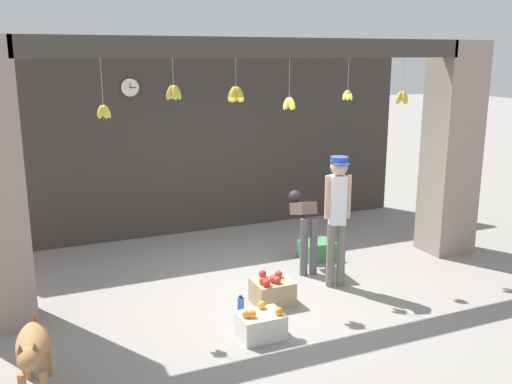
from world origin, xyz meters
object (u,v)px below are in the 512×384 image
at_px(shopkeeper, 337,210).
at_px(fruit_crate_oranges, 260,324).
at_px(dog, 33,348).
at_px(fruit_crate_apples, 272,291).
at_px(produce_box_green, 317,250).
at_px(water_bottle, 241,308).
at_px(wall_clock, 130,88).
at_px(worker_stooping, 304,222).

relative_size(shopkeeper, fruit_crate_oranges, 3.63).
height_order(dog, fruit_crate_apples, dog).
distance_m(fruit_crate_oranges, fruit_crate_apples, 0.88).
bearing_deg(dog, produce_box_green, 123.98).
xyz_separation_m(produce_box_green, water_bottle, (-1.80, -1.39, -0.01)).
height_order(fruit_crate_apples, wall_clock, wall_clock).
bearing_deg(shopkeeper, produce_box_green, -88.61).
bearing_deg(worker_stooping, fruit_crate_apples, -126.20).
bearing_deg(fruit_crate_apples, water_bottle, -156.88).
bearing_deg(dog, shopkeeper, 112.85).
relative_size(worker_stooping, water_bottle, 3.82).
height_order(dog, worker_stooping, worker_stooping).
relative_size(produce_box_green, water_bottle, 1.71).
xyz_separation_m(dog, produce_box_green, (4.08, 2.11, -0.33)).
bearing_deg(produce_box_green, wall_clock, 138.47).
xyz_separation_m(worker_stooping, wall_clock, (-1.90, 2.31, 1.79)).
bearing_deg(dog, fruit_crate_apples, 115.11).
bearing_deg(worker_stooping, shopkeeper, -72.96).
height_order(fruit_crate_apples, produce_box_green, fruit_crate_apples).
relative_size(shopkeeper, worker_stooping, 1.65).
height_order(dog, water_bottle, dog).
xyz_separation_m(dog, shopkeeper, (3.79, 1.10, 0.58)).
bearing_deg(fruit_crate_apples, produce_box_green, 42.28).
height_order(fruit_crate_oranges, water_bottle, fruit_crate_oranges).
bearing_deg(water_bottle, worker_stooping, 38.05).
distance_m(fruit_crate_oranges, water_bottle, 0.52).
distance_m(worker_stooping, produce_box_green, 0.75).
bearing_deg(fruit_crate_oranges, dog, -175.14).
distance_m(shopkeeper, produce_box_green, 1.39).
relative_size(fruit_crate_oranges, fruit_crate_apples, 1.02).
distance_m(worker_stooping, water_bottle, 1.89).
bearing_deg(worker_stooping, produce_box_green, 46.02).
relative_size(dog, worker_stooping, 0.97).
bearing_deg(water_bottle, shopkeeper, 14.38).
xyz_separation_m(shopkeeper, water_bottle, (-1.51, -0.39, -0.91)).
xyz_separation_m(shopkeeper, produce_box_green, (0.29, 1.01, -0.91)).
bearing_deg(fruit_crate_apples, wall_clock, 107.13).
xyz_separation_m(fruit_crate_oranges, produce_box_green, (1.78, 1.91, -0.02)).
bearing_deg(shopkeeper, fruit_crate_apples, 27.14).
height_order(dog, produce_box_green, dog).
relative_size(worker_stooping, wall_clock, 3.58).
relative_size(dog, wall_clock, 3.48).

